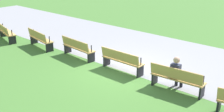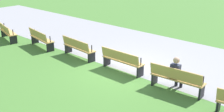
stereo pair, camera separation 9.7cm
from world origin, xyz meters
TOP-DOWN VIEW (x-y plane):
  - ground_plane at (0.00, 0.00)m, footprint 120.00×120.00m
  - path_paving at (0.00, 2.69)m, footprint 34.32×5.46m
  - bench_1 at (-7.39, -0.93)m, footprint 1.90×0.88m
  - bench_2 at (-4.95, -0.45)m, footprint 1.89×0.75m
  - bench_3 at (-2.48, -0.16)m, footprint 1.87×0.61m
  - bench_4 at (0.00, -0.07)m, footprint 1.84×0.47m
  - bench_5 at (2.48, -0.16)m, footprint 1.87×0.61m
  - person_seated at (2.39, -0.03)m, footprint 0.35×0.54m

SIDE VIEW (x-z plane):
  - ground_plane at x=0.00m, z-range 0.00..0.00m
  - path_paving at x=0.00m, z-range 0.00..0.01m
  - bench_1 at x=-7.39m, z-range 0.03..0.92m
  - bench_2 at x=-4.95m, z-range 0.03..0.92m
  - bench_3 at x=-2.48m, z-range 0.03..0.92m
  - bench_4 at x=0.00m, z-range 0.03..0.92m
  - bench_5 at x=2.48m, z-range 0.03..0.92m
  - person_seated at x=2.39m, z-range 0.04..1.24m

